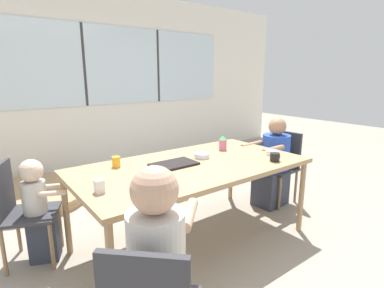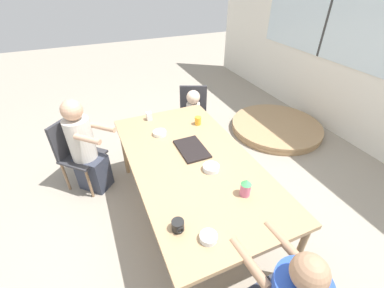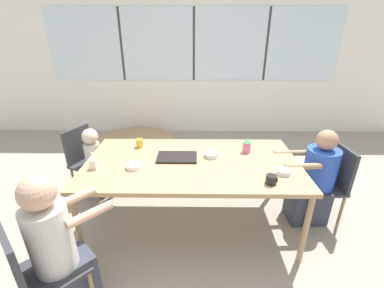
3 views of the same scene
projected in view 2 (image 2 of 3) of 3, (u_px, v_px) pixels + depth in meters
ground_plane at (192, 214)px, 2.78m from camera, size 16.00×16.00×0.00m
dining_table at (192, 164)px, 2.38m from camera, size 2.03×1.07×0.75m
chair_for_woman_green_shirt at (75, 149)px, 2.91m from camera, size 0.57×0.57×0.85m
chair_for_toddler at (193, 111)px, 3.66m from camera, size 0.53×0.53×0.85m
person_woman_green_shirt at (86, 150)px, 2.85m from camera, size 0.54×0.54×1.13m
person_toddler at (193, 121)px, 3.57m from camera, size 0.38×0.30×0.87m
food_tray_dark at (192, 149)px, 2.47m from camera, size 0.39×0.25×0.02m
coffee_mug at (178, 226)px, 1.71m from camera, size 0.09×0.09×0.08m
sippy_cup at (246, 187)px, 1.95m from camera, size 0.08×0.08×0.15m
juice_glass at (198, 121)px, 2.85m from camera, size 0.07×0.07×0.09m
milk_carton_small at (149, 116)px, 2.94m from camera, size 0.06×0.06×0.09m
bowl_white_shallow at (208, 237)px, 1.66m from camera, size 0.12×0.12×0.04m
bowl_cereal at (160, 133)px, 2.69m from camera, size 0.14×0.14×0.04m
bowl_fruit at (211, 168)px, 2.22m from camera, size 0.14×0.14×0.05m
folded_table_stack at (276, 127)px, 4.15m from camera, size 1.41×1.41×0.12m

